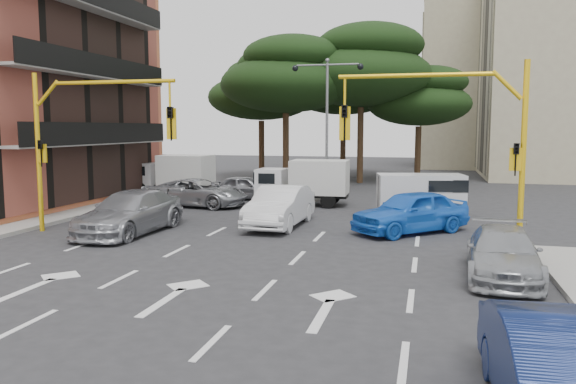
# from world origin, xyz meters

# --- Properties ---
(ground) EXTENTS (120.00, 120.00, 0.00)m
(ground) POSITION_xyz_m (0.00, 0.00, 0.00)
(ground) COLOR #28282B
(ground) RESTS_ON ground
(median_strip) EXTENTS (1.40, 6.00, 0.15)m
(median_strip) POSITION_xyz_m (0.00, 16.00, 0.07)
(median_strip) COLOR gray
(median_strip) RESTS_ON ground
(apartment_beige_far) EXTENTS (16.20, 12.15, 16.70)m
(apartment_beige_far) POSITION_xyz_m (12.95, 44.00, 8.35)
(apartment_beige_far) COLOR tan
(apartment_beige_far) RESTS_ON ground
(pine_left_near) EXTENTS (9.15, 9.15, 10.23)m
(pine_left_near) POSITION_xyz_m (-3.94, 21.96, 7.60)
(pine_left_near) COLOR #382616
(pine_left_near) RESTS_ON ground
(pine_center) EXTENTS (9.98, 9.98, 11.16)m
(pine_center) POSITION_xyz_m (1.06, 23.96, 8.30)
(pine_center) COLOR #382616
(pine_center) RESTS_ON ground
(pine_left_far) EXTENTS (8.32, 8.32, 9.30)m
(pine_left_far) POSITION_xyz_m (-6.94, 25.96, 6.91)
(pine_left_far) COLOR #382616
(pine_left_far) RESTS_ON ground
(pine_right) EXTENTS (7.49, 7.49, 8.37)m
(pine_right) POSITION_xyz_m (5.06, 25.96, 6.22)
(pine_right) COLOR #382616
(pine_right) RESTS_ON ground
(pine_back) EXTENTS (9.15, 9.15, 10.23)m
(pine_back) POSITION_xyz_m (-0.94, 28.96, 7.60)
(pine_back) COLOR #382616
(pine_back) RESTS_ON ground
(signal_mast_right) EXTENTS (5.79, 0.37, 6.00)m
(signal_mast_right) POSITION_xyz_m (6.80, 1.99, 3.88)
(signal_mast_right) COLOR yellow
(signal_mast_right) RESTS_ON ground
(signal_mast_left) EXTENTS (5.79, 0.37, 6.00)m
(signal_mast_left) POSITION_xyz_m (-6.80, 1.99, 3.88)
(signal_mast_left) COLOR yellow
(signal_mast_left) RESTS_ON ground
(street_lamp_center) EXTENTS (4.16, 0.36, 7.77)m
(street_lamp_center) POSITION_xyz_m (0.00, 16.00, 5.43)
(street_lamp_center) COLOR slate
(street_lamp_center) RESTS_ON median_strip
(car_white_hatch) EXTENTS (1.89, 4.99, 1.63)m
(car_white_hatch) POSITION_xyz_m (0.05, 5.24, 0.81)
(car_white_hatch) COLOR silver
(car_white_hatch) RESTS_ON ground
(car_blue_compact) EXTENTS (4.75, 4.65, 1.61)m
(car_blue_compact) POSITION_xyz_m (5.20, 5.09, 0.81)
(car_blue_compact) COLOR blue
(car_blue_compact) RESTS_ON ground
(car_silver_wagon) EXTENTS (2.47, 5.53, 1.58)m
(car_silver_wagon) POSITION_xyz_m (-5.05, 2.41, 0.79)
(car_silver_wagon) COLOR #94969C
(car_silver_wagon) RESTS_ON ground
(car_silver_cross_a) EXTENTS (5.25, 2.92, 1.39)m
(car_silver_cross_a) POSITION_xyz_m (-5.43, 9.81, 0.70)
(car_silver_cross_a) COLOR gray
(car_silver_cross_a) RESTS_ON ground
(car_silver_cross_b) EXTENTS (3.89, 1.57, 1.33)m
(car_silver_cross_b) POSITION_xyz_m (-3.96, 13.00, 0.66)
(car_silver_cross_b) COLOR gray
(car_silver_cross_b) RESTS_ON ground
(car_navy_parked) EXTENTS (1.81, 4.48, 1.45)m
(car_navy_parked) POSITION_xyz_m (7.60, -8.64, 0.72)
(car_navy_parked) COLOR #0E1A47
(car_navy_parked) RESTS_ON ground
(car_silver_parked) EXTENTS (2.07, 4.58, 1.30)m
(car_silver_parked) POSITION_xyz_m (7.80, -0.82, 0.65)
(car_silver_parked) COLOR #999BA0
(car_silver_parked) RESTS_ON ground
(van_white) EXTENTS (4.08, 2.46, 1.90)m
(van_white) POSITION_xyz_m (5.48, 9.66, 0.95)
(van_white) COLOR silver
(van_white) RESTS_ON ground
(box_truck_a) EXTENTS (4.90, 2.23, 2.37)m
(box_truck_a) POSITION_xyz_m (-8.86, 14.00, 1.19)
(box_truck_a) COLOR silver
(box_truck_a) RESTS_ON ground
(box_truck_b) EXTENTS (4.80, 2.15, 2.33)m
(box_truck_b) POSITION_xyz_m (-0.40, 11.50, 1.16)
(box_truck_b) COLOR silver
(box_truck_b) RESTS_ON ground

